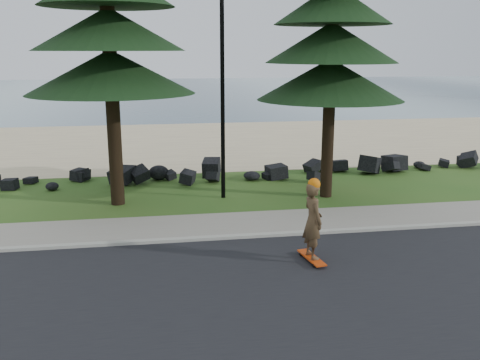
{
  "coord_description": "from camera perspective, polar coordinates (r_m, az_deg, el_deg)",
  "views": [
    {
      "loc": [
        -2.26,
        -14.21,
        4.92
      ],
      "look_at": [
        0.06,
        0.0,
        1.39
      ],
      "focal_mm": 40.0,
      "sensor_mm": 36.0,
      "label": 1
    }
  ],
  "objects": [
    {
      "name": "seawall_boulders",
      "position": [
        20.54,
        -2.67,
        -0.09
      ],
      "size": [
        60.0,
        2.4,
        1.1
      ],
      "primitive_type": null,
      "color": "black",
      "rests_on": "ground"
    },
    {
      "name": "road",
      "position": [
        11.12,
        3.53,
        -12.45
      ],
      "size": [
        160.0,
        7.0,
        0.02
      ],
      "primitive_type": "cube",
      "color": "black",
      "rests_on": "ground"
    },
    {
      "name": "sidewalk",
      "position": [
        15.38,
        -0.33,
        -4.71
      ],
      "size": [
        160.0,
        2.0,
        0.08
      ],
      "primitive_type": "cube",
      "color": "gray",
      "rests_on": "ground"
    },
    {
      "name": "kerb",
      "position": [
        14.36,
        0.36,
        -6.04
      ],
      "size": [
        160.0,
        0.2,
        0.1
      ],
      "primitive_type": "cube",
      "color": "#A8A697",
      "rests_on": "ground"
    },
    {
      "name": "skateboarder",
      "position": [
        12.61,
        7.77,
        -4.35
      ],
      "size": [
        0.53,
        1.12,
        2.03
      ],
      "rotation": [
        0.0,
        0.0,
        1.73
      ],
      "color": "#C53A0B",
      "rests_on": "ground"
    },
    {
      "name": "lamp_post",
      "position": [
        17.58,
        -1.89,
        11.22
      ],
      "size": [
        0.25,
        0.14,
        8.14
      ],
      "color": "black",
      "rests_on": "ground"
    },
    {
      "name": "beach_sand",
      "position": [
        29.22,
        -4.7,
        4.05
      ],
      "size": [
        160.0,
        15.0,
        0.01
      ],
      "primitive_type": "cube",
      "color": "tan",
      "rests_on": "ground"
    },
    {
      "name": "ground",
      "position": [
        15.21,
        -0.21,
        -5.08
      ],
      "size": [
        160.0,
        160.0,
        0.0
      ],
      "primitive_type": "plane",
      "color": "#2D581B",
      "rests_on": "ground"
    },
    {
      "name": "ocean",
      "position": [
        65.44,
        -7.35,
        9.36
      ],
      "size": [
        160.0,
        58.0,
        0.01
      ],
      "primitive_type": "cube",
      "color": "#324F61",
      "rests_on": "ground"
    }
  ]
}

